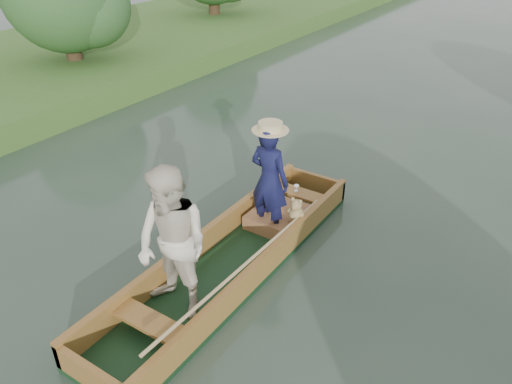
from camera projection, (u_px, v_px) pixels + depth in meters
The scene contains 3 objects.
ground at pixel (233, 268), 6.99m from camera, with size 120.00×120.00×0.00m, color #283D30.
trees_far at pixel (453, 5), 11.45m from camera, with size 22.70×10.92×4.39m.
punt at pixel (219, 235), 6.45m from camera, with size 1.12×5.00×2.02m.
Camera 1 is at (3.30, -4.43, 4.43)m, focal length 35.00 mm.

